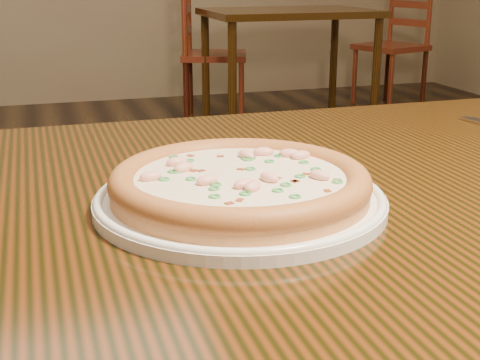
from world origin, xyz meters
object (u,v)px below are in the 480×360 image
object	(u,v)px
hero_table	(321,259)
pizza	(240,183)
chair_c	(206,54)
chair_d	(396,45)
plate	(240,199)
bg_table_right	(289,26)

from	to	relation	value
hero_table	pizza	distance (m)	0.18
chair_c	chair_d	distance (m)	1.48
plate	bg_table_right	bearing A→B (deg)	67.83
plate	hero_table	bearing A→B (deg)	22.62
chair_c	bg_table_right	bearing A→B (deg)	-50.19
bg_table_right	chair_c	xyz separation A→B (m)	(-0.40, 0.48, -0.22)
hero_table	chair_c	world-z (taller)	chair_c
bg_table_right	chair_d	distance (m)	1.24
pizza	bg_table_right	distance (m)	3.50
chair_c	chair_d	xyz separation A→B (m)	(1.48, 0.09, 0.00)
pizza	bg_table_right	size ratio (longest dim) A/B	0.27
plate	chair_d	world-z (taller)	chair_d
plate	pizza	bearing A→B (deg)	55.72
bg_table_right	chair_c	bearing A→B (deg)	129.81
chair_c	chair_d	world-z (taller)	same
pizza	chair_c	size ratio (longest dim) A/B	0.29
plate	chair_c	bearing A→B (deg)	76.08
hero_table	chair_d	distance (m)	4.41
hero_table	plate	world-z (taller)	plate
hero_table	bg_table_right	xyz separation A→B (m)	(1.20, 3.19, 0.00)
chair_d	pizza	bearing A→B (deg)	-122.20
pizza	bg_table_right	bearing A→B (deg)	67.83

